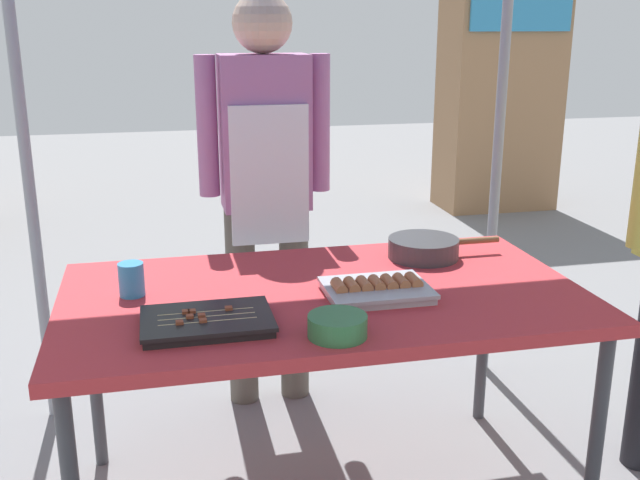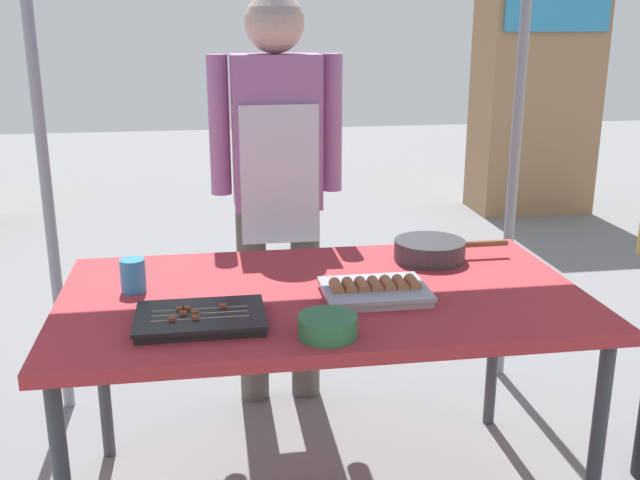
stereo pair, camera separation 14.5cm
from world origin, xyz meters
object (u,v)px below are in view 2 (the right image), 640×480
Objects in this scene: stall_table at (323,307)px; vendor_woman at (277,170)px; tray_meat_skewers at (200,319)px; neighbor_stall_right at (536,86)px; condiment_bowl at (328,326)px; tray_grilled_sausages at (375,290)px; drink_cup_near_edge at (133,275)px; cooking_wok at (430,249)px.

stall_table is 0.96× the size of vendor_woman.
vendor_woman reaches higher than tray_meat_skewers.
stall_table is at bearing -122.65° from neighbor_stall_right.
vendor_woman reaches higher than condiment_bowl.
tray_grilled_sausages is 0.74m from drink_cup_near_edge.
stall_table is at bearing 94.65° from vendor_woman.
neighbor_stall_right reaches higher than condiment_bowl.
stall_table is 0.50m from cooking_wok.
tray_grilled_sausages is 0.54m from tray_meat_skewers.
tray_grilled_sausages is 0.19× the size of vendor_woman.
stall_table is 0.81m from vendor_woman.
cooking_wok is (0.42, 0.25, 0.09)m from stall_table.
stall_table is 3.93× the size of cooking_wok.
cooking_wok is (0.27, 0.33, 0.02)m from tray_grilled_sausages.
tray_meat_skewers reaches higher than stall_table.
cooking_wok is at bearing 30.72° from stall_table.
stall_table is 0.43m from tray_meat_skewers.
neighbor_stall_right reaches higher than stall_table.
tray_grilled_sausages is at bearing -26.89° from stall_table.
neighbor_stall_right is (1.95, 3.46, 0.25)m from cooking_wok.
condiment_bowl is at bearing -96.93° from stall_table.
drink_cup_near_edge reaches higher than cooking_wok.
tray_grilled_sausages is at bearing -120.49° from neighbor_stall_right.
condiment_bowl is 4.72m from neighbor_stall_right.
drink_cup_near_edge is 0.05× the size of neighbor_stall_right.
cooking_wok is at bearing 49.93° from tray_grilled_sausages.
tray_meat_skewers is at bearing -151.30° from stall_table.
vendor_woman is at bearing 94.65° from stall_table.
vendor_woman reaches higher than tray_grilled_sausages.
tray_meat_skewers is at bearing -125.09° from neighbor_stall_right.
drink_cup_near_edge is at bearing -129.22° from neighbor_stall_right.
tray_meat_skewers is 0.17× the size of neighbor_stall_right.
condiment_bowl reaches higher than tray_grilled_sausages.
drink_cup_near_edge is (-0.58, 0.09, 0.10)m from stall_table.
tray_grilled_sausages is 0.77× the size of cooking_wok.
cooking_wok is at bearing 9.04° from drink_cup_near_edge.
cooking_wok is at bearing -119.47° from neighbor_stall_right.
tray_meat_skewers is 0.36m from drink_cup_near_edge.
condiment_bowl is at bearing -120.83° from neighbor_stall_right.
tray_meat_skewers is 0.87× the size of cooking_wok.
cooking_wok is 3.98m from neighbor_stall_right.
drink_cup_near_edge is at bearing 170.94° from stall_table.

